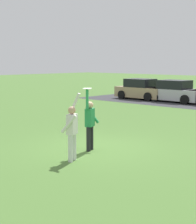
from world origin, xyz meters
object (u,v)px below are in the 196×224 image
parked_car_tan (141,90)px  parked_car_silver (176,92)px  person_catcher (90,121)px  frisbee_disc (87,89)px  person_defender (72,129)px

parked_car_tan → parked_car_silver: size_ratio=1.00×
person_catcher → frisbee_disc: (0.09, -0.21, 1.11)m
parked_car_silver → parked_car_tan: bearing=-177.7°
person_catcher → parked_car_tan: size_ratio=0.51×
person_catcher → person_defender: (0.54, -1.30, -0.00)m
person_defender → parked_car_tan: bearing=7.7°
frisbee_disc → parked_car_tan: frisbee_disc is taller
person_catcher → parked_car_tan: (-8.81, 14.69, -0.25)m
frisbee_disc → parked_car_tan: size_ratio=0.07×
person_catcher → parked_car_tan: 17.13m
parked_car_tan → parked_car_silver: same height
person_defender → frisbee_disc: size_ratio=7.05×
person_catcher → parked_car_silver: 15.88m
person_catcher → frisbee_disc: frisbee_disc is taller
frisbee_disc → parked_car_tan: 17.40m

